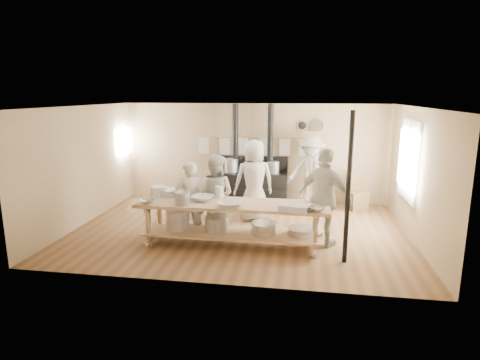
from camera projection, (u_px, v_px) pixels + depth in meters
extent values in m
plane|color=brown|center=(240.00, 230.00, 8.56)|extent=(7.00, 7.00, 0.00)
plane|color=tan|center=(254.00, 153.00, 10.70)|extent=(7.00, 0.00, 7.00)
plane|color=tan|center=(213.00, 202.00, 5.87)|extent=(7.00, 0.00, 7.00)
plane|color=tan|center=(83.00, 166.00, 8.82)|extent=(0.00, 5.00, 5.00)
plane|color=tan|center=(418.00, 176.00, 7.75)|extent=(0.00, 5.00, 5.00)
plane|color=#BBAD8B|center=(240.00, 107.00, 8.01)|extent=(7.00, 7.00, 0.00)
cube|color=beige|center=(409.00, 160.00, 8.30)|extent=(0.06, 1.35, 1.65)
plane|color=white|center=(407.00, 160.00, 8.30)|extent=(0.00, 1.50, 1.50)
cube|color=beige|center=(407.00, 160.00, 8.30)|extent=(0.02, 0.03, 1.50)
plane|color=white|center=(124.00, 141.00, 10.68)|extent=(0.00, 0.90, 0.90)
cube|color=black|center=(252.00, 188.00, 10.50)|extent=(1.80, 0.70, 0.85)
cube|color=black|center=(252.00, 202.00, 10.58)|extent=(1.90, 0.75, 0.10)
cube|color=black|center=(254.00, 163.00, 10.66)|extent=(1.80, 0.12, 0.35)
cylinder|color=black|center=(235.00, 138.00, 10.34)|extent=(0.15, 0.15, 1.75)
cylinder|color=black|center=(270.00, 139.00, 10.20)|extent=(0.15, 0.15, 1.75)
cylinder|color=#B2B2B7|center=(231.00, 165.00, 10.46)|extent=(0.36, 0.36, 0.34)
cylinder|color=gray|center=(273.00, 167.00, 10.25)|extent=(0.30, 0.30, 0.30)
cylinder|color=tan|center=(254.00, 138.00, 10.51)|extent=(3.00, 0.04, 0.04)
cube|color=silver|center=(204.00, 145.00, 10.77)|extent=(0.28, 0.01, 0.46)
cube|color=silver|center=(224.00, 145.00, 10.68)|extent=(0.28, 0.01, 0.46)
cube|color=silver|center=(244.00, 146.00, 10.60)|extent=(0.28, 0.01, 0.46)
cube|color=silver|center=(264.00, 146.00, 10.52)|extent=(0.28, 0.01, 0.46)
cube|color=silver|center=(285.00, 147.00, 10.44)|extent=(0.28, 0.01, 0.46)
cube|color=silver|center=(306.00, 147.00, 10.36)|extent=(0.28, 0.01, 0.46)
cube|color=tan|center=(308.00, 131.00, 10.28)|extent=(0.50, 0.14, 0.03)
cylinder|color=black|center=(302.00, 125.00, 10.29)|extent=(0.20, 0.04, 0.20)
cylinder|color=silver|center=(317.00, 126.00, 10.24)|extent=(0.32, 0.03, 0.32)
cube|color=tan|center=(232.00, 204.00, 7.52)|extent=(3.60, 0.90, 0.06)
cube|color=tan|center=(232.00, 233.00, 7.64)|extent=(3.40, 0.80, 0.04)
cube|color=tan|center=(232.00, 236.00, 7.65)|extent=(3.30, 0.06, 0.06)
cube|color=tan|center=(149.00, 225.00, 7.55)|extent=(0.07, 0.07, 0.85)
cube|color=tan|center=(160.00, 216.00, 8.13)|extent=(0.07, 0.07, 0.85)
cube|color=tan|center=(316.00, 234.00, 7.08)|extent=(0.07, 0.07, 0.85)
cube|color=tan|center=(315.00, 223.00, 7.66)|extent=(0.07, 0.07, 0.85)
cylinder|color=#B2B2B7|center=(176.00, 220.00, 7.76)|extent=(0.40, 0.40, 0.38)
cylinder|color=gray|center=(217.00, 224.00, 7.65)|extent=(0.44, 0.44, 0.30)
cylinder|color=silver|center=(264.00, 228.00, 7.52)|extent=(0.48, 0.48, 0.22)
cylinder|color=silver|center=(301.00, 232.00, 7.42)|extent=(0.52, 0.52, 0.14)
cylinder|color=black|center=(348.00, 189.00, 6.67)|extent=(0.08, 0.08, 2.60)
imported|color=beige|center=(190.00, 200.00, 7.97)|extent=(0.68, 0.60, 1.56)
imported|color=beige|center=(215.00, 195.00, 8.18)|extent=(0.93, 0.80, 1.66)
imported|color=beige|center=(254.00, 180.00, 9.05)|extent=(1.06, 0.88, 1.86)
imported|color=beige|center=(325.00, 198.00, 7.50)|extent=(1.17, 0.99, 1.88)
imported|color=beige|center=(311.00, 172.00, 10.02)|extent=(1.34, 0.97, 1.86)
cube|color=brown|center=(357.00, 201.00, 9.99)|extent=(0.57, 0.57, 0.47)
cube|color=brown|center=(354.00, 182.00, 10.09)|extent=(0.42, 0.20, 0.52)
imported|color=silver|center=(203.00, 198.00, 7.64)|extent=(0.47, 0.47, 0.10)
imported|color=silver|center=(147.00, 202.00, 7.42)|extent=(0.38, 0.38, 0.08)
imported|color=silver|center=(229.00, 205.00, 7.18)|extent=(0.52, 0.52, 0.11)
imported|color=silver|center=(317.00, 209.00, 6.95)|extent=(0.40, 0.40, 0.09)
cube|color=#B2B2B7|center=(294.00, 207.00, 7.01)|extent=(0.55, 0.42, 0.11)
cylinder|color=silver|center=(168.00, 192.00, 8.02)|extent=(0.44, 0.44, 0.13)
cylinder|color=gray|center=(182.00, 198.00, 7.34)|extent=(0.31, 0.31, 0.25)
cylinder|color=silver|center=(159.00, 191.00, 8.01)|extent=(0.36, 0.36, 0.19)
cylinder|color=silver|center=(219.00, 192.00, 7.86)|extent=(0.20, 0.20, 0.23)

